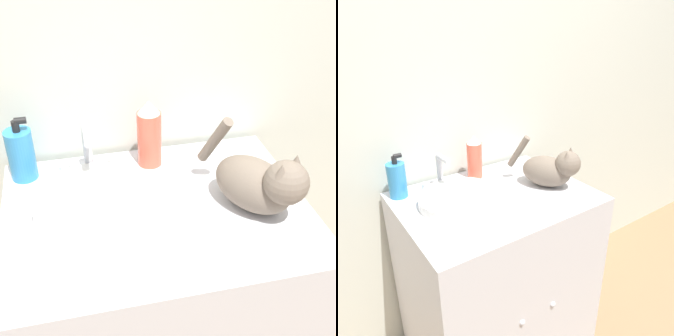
# 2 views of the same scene
# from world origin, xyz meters

# --- Properties ---
(wall_back) EXTENTS (6.00, 0.05, 2.50)m
(wall_back) POSITION_xyz_m (0.00, 0.62, 1.25)
(wall_back) COLOR silver
(wall_back) RESTS_ON ground_plane
(vanity_cabinet) EXTENTS (0.76, 0.60, 0.85)m
(vanity_cabinet) POSITION_xyz_m (0.00, 0.29, 0.43)
(vanity_cabinet) COLOR silver
(vanity_cabinet) RESTS_ON ground_plane
(sink_basin) EXTENTS (0.31, 0.31, 0.04)m
(sink_basin) POSITION_xyz_m (-0.15, 0.32, 0.87)
(sink_basin) COLOR white
(sink_basin) RESTS_ON vanity_cabinet
(faucet) EXTENTS (0.17, 0.11, 0.16)m
(faucet) POSITION_xyz_m (-0.15, 0.48, 0.92)
(faucet) COLOR silver
(faucet) RESTS_ON vanity_cabinet
(cat) EXTENTS (0.23, 0.32, 0.21)m
(cat) POSITION_xyz_m (0.24, 0.23, 0.94)
(cat) COLOR #7A6B5B
(cat) RESTS_ON vanity_cabinet
(soap_bottle) EXTENTS (0.07, 0.07, 0.18)m
(soap_bottle) POSITION_xyz_m (-0.32, 0.51, 0.93)
(soap_bottle) COLOR #338CCC
(soap_bottle) RESTS_ON vanity_cabinet
(spray_bottle) EXTENTS (0.07, 0.07, 0.20)m
(spray_bottle) POSITION_xyz_m (0.02, 0.50, 0.95)
(spray_bottle) COLOR #EF6047
(spray_bottle) RESTS_ON vanity_cabinet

